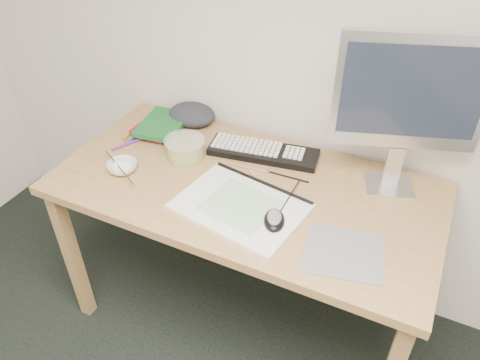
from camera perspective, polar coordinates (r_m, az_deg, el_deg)
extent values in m
plane|color=silver|center=(1.70, 12.86, 19.60)|extent=(3.60, 0.00, 3.60)
cube|color=tan|center=(2.10, -19.74, -8.80)|extent=(0.05, 0.05, 0.71)
cube|color=tan|center=(2.42, -10.48, 0.27)|extent=(0.05, 0.05, 0.71)
cube|color=tan|center=(2.09, 20.76, -9.18)|extent=(0.05, 0.05, 0.71)
cube|color=tan|center=(1.71, 0.55, -1.05)|extent=(1.40, 0.70, 0.03)
cube|color=slate|center=(1.48, 12.50, -8.63)|extent=(0.28, 0.26, 0.00)
cube|color=white|center=(1.60, 0.03, -3.21)|extent=(0.47, 0.37, 0.01)
cube|color=black|center=(1.85, 2.86, 3.42)|extent=(0.45, 0.20, 0.03)
cube|color=silver|center=(1.78, 17.66, -0.48)|extent=(0.21, 0.20, 0.01)
cube|color=silver|center=(1.73, 18.16, 1.60)|extent=(0.06, 0.04, 0.16)
cube|color=silver|center=(1.59, 20.15, 9.91)|extent=(0.47, 0.18, 0.39)
cube|color=black|center=(1.59, 20.23, 10.21)|extent=(0.42, 0.14, 0.31)
ellipsoid|color=black|center=(1.52, 4.21, -4.58)|extent=(0.10, 0.13, 0.04)
imported|color=white|center=(1.81, -14.15, 1.55)|extent=(0.13, 0.13, 0.04)
cylinder|color=#B7B6B9|center=(1.78, -14.53, 1.54)|extent=(0.23, 0.14, 0.02)
cylinder|color=#D6DC4D|center=(1.83, -6.71, 3.85)|extent=(0.16, 0.16, 0.08)
cube|color=maroon|center=(2.05, -9.72, 6.55)|extent=(0.17, 0.22, 0.02)
cube|color=#175F26|center=(2.01, -9.41, 6.73)|extent=(0.20, 0.26, 0.02)
ellipsoid|color=#272A2F|center=(2.06, -5.91, 7.94)|extent=(0.21, 0.19, 0.07)
cylinder|color=#CF6781|center=(1.78, 0.80, 1.56)|extent=(0.18, 0.02, 0.01)
cylinder|color=tan|center=(1.70, 2.68, -0.46)|extent=(0.16, 0.12, 0.01)
cylinder|color=black|center=(1.74, 5.78, 0.42)|extent=(0.17, 0.01, 0.01)
cylinder|color=blue|center=(2.00, -12.44, 5.17)|extent=(0.04, 0.12, 0.01)
cylinder|color=orange|center=(2.04, -13.13, 5.78)|extent=(0.03, 0.14, 0.01)
cylinder|color=#6C258A|center=(1.96, -13.66, 4.27)|extent=(0.07, 0.12, 0.01)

